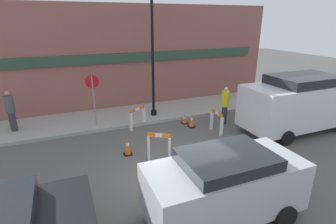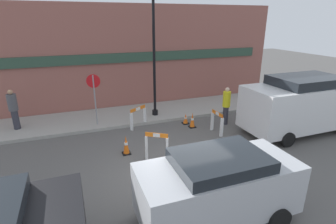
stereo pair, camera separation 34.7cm
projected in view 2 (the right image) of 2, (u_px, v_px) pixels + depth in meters
name	position (u px, v px, depth m)	size (l,w,h in m)	color
ground_plane	(176.00, 177.00, 8.31)	(60.00, 60.00, 0.00)	#565451
sidewalk_slab	(133.00, 115.00, 13.51)	(18.00, 2.84, 0.14)	#9E9B93
storefront_facade	(124.00, 58.00, 13.94)	(18.00, 0.22, 5.50)	#93564C
streetlamp_post	(154.00, 36.00, 12.02)	(0.44, 0.44, 6.05)	black
stop_sign	(94.00, 92.00, 11.57)	(0.59, 0.16, 2.33)	gray
barricade_0	(217.00, 122.00, 11.32)	(0.17, 0.81, 0.99)	white
barricade_1	(138.00, 116.00, 11.93)	(0.87, 0.62, 0.98)	white
barricade_2	(157.00, 147.00, 9.00)	(0.74, 0.54, 1.10)	white
traffic_cone_0	(192.00, 120.00, 12.02)	(0.30, 0.30, 0.70)	black
traffic_cone_1	(186.00, 119.00, 12.47)	(0.30, 0.30, 0.50)	black
traffic_cone_2	(214.00, 148.00, 9.53)	(0.30, 0.30, 0.61)	black
traffic_cone_3	(126.00, 145.00, 9.62)	(0.30, 0.30, 0.73)	black
person_worker	(226.00, 105.00, 12.19)	(0.41, 0.41, 1.79)	#33333D
person_pedestrian	(13.00, 108.00, 11.29)	(0.43, 0.43, 1.78)	#33333D
parked_car_1	(218.00, 184.00, 6.23)	(3.83, 1.85, 1.81)	#B7BABF
work_van	(303.00, 102.00, 11.29)	(5.30, 2.25, 2.48)	white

